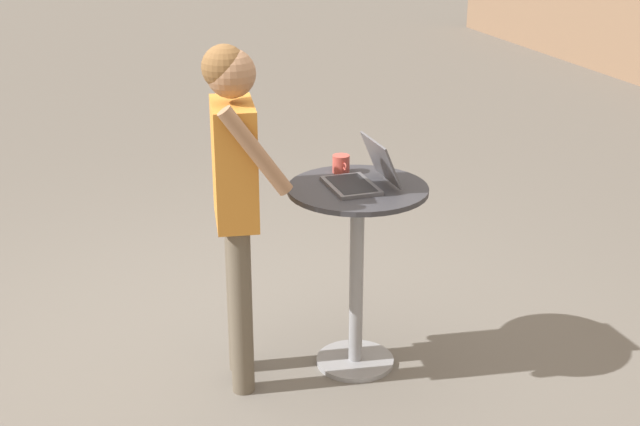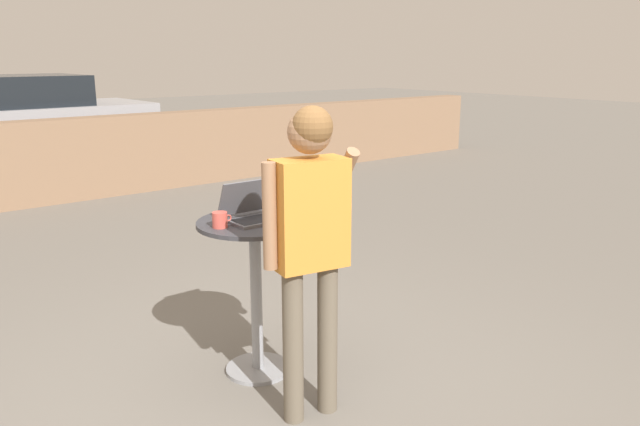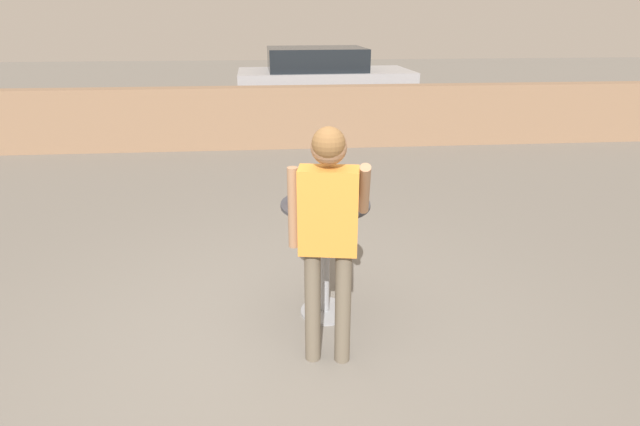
% 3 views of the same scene
% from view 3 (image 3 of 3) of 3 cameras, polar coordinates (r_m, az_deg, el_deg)
% --- Properties ---
extents(ground_plane, '(50.00, 50.00, 0.00)m').
position_cam_3_polar(ground_plane, '(3.77, -3.93, -15.86)').
color(ground_plane, slate).
extents(pavement_kerb, '(17.64, 0.35, 1.10)m').
position_cam_3_polar(pavement_kerb, '(9.26, -4.96, 10.82)').
color(pavement_kerb, '#84664C').
rests_on(pavement_kerb, ground_plane).
extents(cafe_table, '(0.68, 0.68, 0.97)m').
position_cam_3_polar(cafe_table, '(3.89, 0.61, -3.07)').
color(cafe_table, gray).
rests_on(cafe_table, ground_plane).
extents(laptop, '(0.31, 0.31, 0.23)m').
position_cam_3_polar(laptop, '(3.78, 0.59, 2.05)').
color(laptop, '#515156').
rests_on(laptop, cafe_table).
extents(coffee_mug, '(0.12, 0.09, 0.09)m').
position_cam_3_polar(coffee_mug, '(3.74, -2.86, 1.69)').
color(coffee_mug, '#C14C42').
rests_on(coffee_mug, cafe_table).
extents(standing_person, '(0.55, 0.34, 1.69)m').
position_cam_3_polar(standing_person, '(3.19, 0.94, -0.95)').
color(standing_person, brown).
rests_on(standing_person, ground_plane).
extents(parked_car_near_street, '(4.07, 2.14, 1.59)m').
position_cam_3_polar(parked_car_near_street, '(12.11, 0.32, 14.79)').
color(parked_car_near_street, '#9E9EA3').
rests_on(parked_car_near_street, ground_plane).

